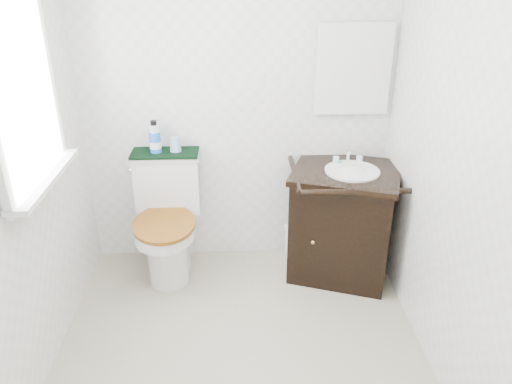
{
  "coord_description": "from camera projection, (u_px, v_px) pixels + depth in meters",
  "views": [
    {
      "loc": [
        -0.0,
        -2.23,
        2.16
      ],
      "look_at": [
        0.12,
        0.75,
        0.74
      ],
      "focal_mm": 35.0,
      "sensor_mm": 36.0,
      "label": 1
    }
  ],
  "objects": [
    {
      "name": "towel",
      "position": [
        165.0,
        153.0,
        3.52
      ],
      "size": [
        0.47,
        0.22,
        0.02
      ],
      "primitive_type": "cube",
      "color": "black",
      "rests_on": "toilet"
    },
    {
      "name": "wall_left",
      "position": [
        8.0,
        177.0,
        2.38
      ],
      "size": [
        0.0,
        2.4,
        2.4
      ],
      "primitive_type": "plane",
      "rotation": [
        1.57,
        0.0,
        1.57
      ],
      "color": "silver",
      "rests_on": "ground"
    },
    {
      "name": "mirror",
      "position": [
        353.0,
        70.0,
        3.4
      ],
      "size": [
        0.5,
        0.02,
        0.6
      ],
      "primitive_type": "cube",
      "color": "silver",
      "rests_on": "wall_back"
    },
    {
      "name": "wall_right",
      "position": [
        461.0,
        170.0,
        2.46
      ],
      "size": [
        0.0,
        2.4,
        2.4
      ],
      "primitive_type": "plane",
      "rotation": [
        1.57,
        0.0,
        -1.57
      ],
      "color": "silver",
      "rests_on": "ground"
    },
    {
      "name": "trash_bin",
      "position": [
        297.0,
        242.0,
        3.89
      ],
      "size": [
        0.2,
        0.17,
        0.26
      ],
      "color": "white",
      "rests_on": "floor"
    },
    {
      "name": "wall_back",
      "position": [
        237.0,
        106.0,
        3.5
      ],
      "size": [
        2.4,
        0.0,
        2.4
      ],
      "primitive_type": "plane",
      "rotation": [
        1.57,
        0.0,
        0.0
      ],
      "color": "silver",
      "rests_on": "ground"
    },
    {
      "name": "toilet",
      "position": [
        168.0,
        225.0,
        3.62
      ],
      "size": [
        0.48,
        0.66,
        0.89
      ],
      "color": "silver",
      "rests_on": "floor"
    },
    {
      "name": "floor",
      "position": [
        241.0,
        360.0,
        2.94
      ],
      "size": [
        2.4,
        2.4,
        0.0
      ],
      "primitive_type": "plane",
      "color": "#A8A287",
      "rests_on": "ground"
    },
    {
      "name": "mouthwash_bottle",
      "position": [
        155.0,
        138.0,
        3.46
      ],
      "size": [
        0.08,
        0.08,
        0.23
      ],
      "color": "blue",
      "rests_on": "towel"
    },
    {
      "name": "window",
      "position": [
        20.0,
        91.0,
        2.46
      ],
      "size": [
        0.02,
        0.7,
        0.9
      ],
      "primitive_type": "cube",
      "color": "white",
      "rests_on": "wall_left"
    },
    {
      "name": "wall_front",
      "position": [
        242.0,
        350.0,
        1.34
      ],
      "size": [
        2.4,
        0.0,
        2.4
      ],
      "primitive_type": "plane",
      "rotation": [
        -1.57,
        0.0,
        0.0
      ],
      "color": "silver",
      "rests_on": "ground"
    },
    {
      "name": "soap_bar",
      "position": [
        338.0,
        162.0,
        3.53
      ],
      "size": [
        0.07,
        0.05,
        0.02
      ],
      "primitive_type": "ellipsoid",
      "color": "teal",
      "rests_on": "vanity"
    },
    {
      "name": "cup",
      "position": [
        175.0,
        144.0,
        3.5
      ],
      "size": [
        0.08,
        0.08,
        0.1
      ],
      "primitive_type": "cone",
      "color": "#83A9D7",
      "rests_on": "towel"
    },
    {
      "name": "vanity",
      "position": [
        343.0,
        220.0,
        3.59
      ],
      "size": [
        0.88,
        0.81,
        0.92
      ],
      "color": "black",
      "rests_on": "floor"
    }
  ]
}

